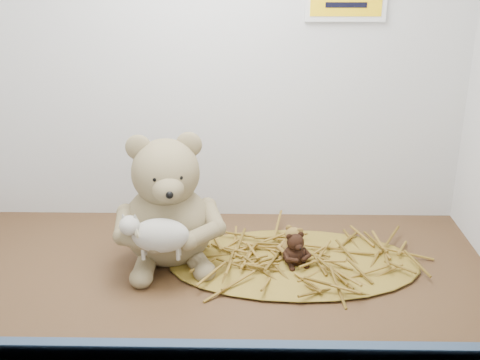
# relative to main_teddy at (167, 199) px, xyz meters

# --- Properties ---
(alcove_shell) EXTENTS (1.20, 0.60, 0.90)m
(alcove_shell) POSITION_rel_main_teddy_xyz_m (0.09, 0.03, 0.31)
(alcove_shell) COLOR #3D2615
(alcove_shell) RESTS_ON ground
(front_rail) EXTENTS (1.19, 0.02, 0.04)m
(front_rail) POSITION_rel_main_teddy_xyz_m (0.09, -0.34, -0.13)
(front_rail) COLOR #32475F
(front_rail) RESTS_ON shelf_floor
(straw_bed) EXTENTS (0.54, 0.32, 0.01)m
(straw_bed) POSITION_rel_main_teddy_xyz_m (0.27, -0.02, -0.14)
(straw_bed) COLOR olive
(straw_bed) RESTS_ON shelf_floor
(main_teddy) EXTENTS (0.28, 0.29, 0.29)m
(main_teddy) POSITION_rel_main_teddy_xyz_m (0.00, 0.00, 0.00)
(main_teddy) COLOR #8F7E58
(main_teddy) RESTS_ON shelf_floor
(toy_lamb) EXTENTS (0.15, 0.09, 0.10)m
(toy_lamb) POSITION_rel_main_teddy_xyz_m (-0.00, -0.10, -0.03)
(toy_lamb) COLOR beige
(toy_lamb) RESTS_ON main_teddy
(mini_teddy_tan) EXTENTS (0.09, 0.09, 0.08)m
(mini_teddy_tan) POSITION_rel_main_teddy_xyz_m (0.27, -0.00, -0.10)
(mini_teddy_tan) COLOR olive
(mini_teddy_tan) RESTS_ON straw_bed
(mini_teddy_brown) EXTENTS (0.08, 0.08, 0.07)m
(mini_teddy_brown) POSITION_rel_main_teddy_xyz_m (0.27, -0.03, -0.10)
(mini_teddy_brown) COLOR black
(mini_teddy_brown) RESTS_ON straw_bed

